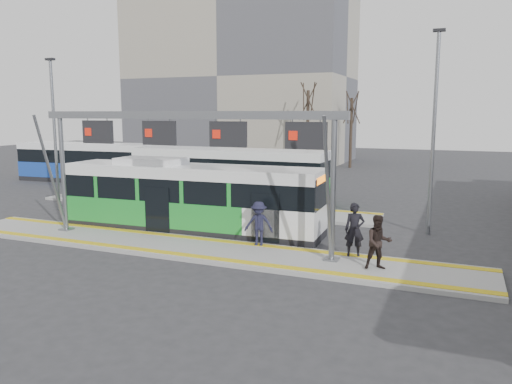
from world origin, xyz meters
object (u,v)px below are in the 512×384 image
(gantry, at_px, (184,139))
(hero_bus, at_px, (190,198))
(passenger_c, at_px, (259,224))
(passenger_a, at_px, (355,230))
(passenger_b, at_px, (379,242))

(gantry, bearing_deg, hero_bus, 116.43)
(gantry, height_order, passenger_c, gantry)
(passenger_a, height_order, passenger_b, passenger_a)
(hero_bus, bearing_deg, passenger_a, -14.67)
(passenger_a, relative_size, passenger_b, 1.07)
(hero_bus, xyz_separation_m, passenger_b, (8.77, -2.89, -0.43))
(passenger_b, xyz_separation_m, passenger_c, (-4.77, 1.22, -0.04))
(passenger_a, distance_m, passenger_c, 3.73)
(gantry, xyz_separation_m, passenger_c, (2.75, 0.85, -3.28))
(passenger_a, bearing_deg, hero_bus, 153.54)
(hero_bus, bearing_deg, gantry, -66.05)
(passenger_a, bearing_deg, passenger_b, -63.72)
(hero_bus, bearing_deg, passenger_b, -20.70)
(hero_bus, height_order, passenger_a, hero_bus)
(passenger_c, bearing_deg, passenger_a, -10.50)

